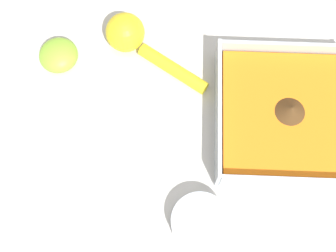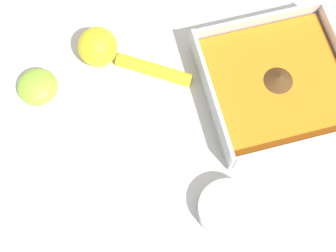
% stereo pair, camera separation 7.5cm
% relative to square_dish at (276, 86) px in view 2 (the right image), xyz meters
% --- Properties ---
extents(ground_plane, '(4.00, 4.00, 0.00)m').
position_rel_square_dish_xyz_m(ground_plane, '(-0.00, -0.01, -0.02)').
color(ground_plane, beige).
extents(square_dish, '(0.23, 0.23, 0.06)m').
position_rel_square_dish_xyz_m(square_dish, '(0.00, 0.00, 0.00)').
color(square_dish, silver).
rests_on(square_dish, ground_plane).
extents(spice_bowl, '(0.09, 0.09, 0.03)m').
position_rel_square_dish_xyz_m(spice_bowl, '(0.18, -0.14, -0.01)').
color(spice_bowl, silver).
rests_on(spice_bowl, ground_plane).
extents(lemon_squeezer, '(0.14, 0.18, 0.07)m').
position_rel_square_dish_xyz_m(lemon_squeezer, '(-0.13, -0.26, 0.01)').
color(lemon_squeezer, yellow).
rests_on(lemon_squeezer, ground_plane).
extents(lemon_half, '(0.07, 0.07, 0.04)m').
position_rel_square_dish_xyz_m(lemon_half, '(-0.10, -0.39, -0.00)').
color(lemon_half, '#93CC38').
rests_on(lemon_half, ground_plane).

